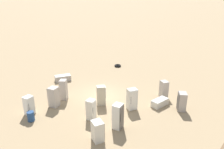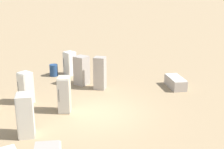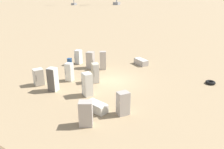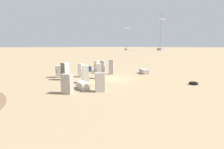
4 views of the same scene
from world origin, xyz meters
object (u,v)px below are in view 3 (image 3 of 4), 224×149
discarded_fridge_0 (103,60)px  discarded_fridge_3 (39,77)px  discarded_fridge_5 (78,57)px  rusty_barrel (70,62)px  discarded_fridge_7 (95,73)px  discarded_fridge_9 (53,79)px  discarded_fridge_10 (123,103)px  scrap_tire (210,82)px  discarded_fridge_2 (69,72)px  discarded_fridge_4 (141,62)px  discarded_fridge_8 (97,107)px  discarded_fridge_1 (87,84)px  discarded_fridge_6 (86,113)px  discarded_fridge_11 (90,60)px

discarded_fridge_0 → discarded_fridge_3: bearing=-144.6°
discarded_fridge_5 → rusty_barrel: discarded_fridge_5 is taller
discarded_fridge_7 → discarded_fridge_9: (-3.15, 2.07, 0.09)m
discarded_fridge_3 → rusty_barrel: size_ratio=1.88×
discarded_fridge_10 → scrap_tire: 9.52m
discarded_fridge_0 → scrap_tire: 10.47m
discarded_fridge_2 → scrap_tire: 12.61m
discarded_fridge_5 → discarded_fridge_0: bearing=173.4°
rusty_barrel → discarded_fridge_2: bearing=-141.6°
discarded_fridge_4 → discarded_fridge_8: 11.11m
discarded_fridge_8 → rusty_barrel: bearing=62.7°
discarded_fridge_2 → discarded_fridge_5: discarded_fridge_2 is taller
discarded_fridge_9 → rusty_barrel: discarded_fridge_9 is taller
discarded_fridge_7 → discarded_fridge_0: bearing=-116.4°
discarded_fridge_3 → discarded_fridge_8: bearing=105.8°
discarded_fridge_3 → discarded_fridge_4: (9.60, -5.78, -0.42)m
discarded_fridge_0 → discarded_fridge_8: (-7.71, -3.98, -0.66)m
discarded_fridge_1 → discarded_fridge_0: bearing=-37.7°
discarded_fridge_8 → discarded_fridge_9: discarded_fridge_9 is taller
discarded_fridge_5 → discarded_fridge_8: discarded_fridge_5 is taller
discarded_fridge_3 → discarded_fridge_7: (2.83, -4.00, 0.15)m
discarded_fridge_0 → discarded_fridge_6: (-9.47, -4.33, -0.17)m
discarded_fridge_8 → discarded_fridge_9: size_ratio=0.88×
rusty_barrel → discarded_fridge_7: bearing=-119.0°
discarded_fridge_1 → discarded_fridge_10: 3.89m
discarded_fridge_7 → discarded_fridge_10: size_ratio=1.10×
discarded_fridge_1 → discarded_fridge_5: discarded_fridge_1 is taller
discarded_fridge_3 → discarded_fridge_6: (-3.23, -7.13, 0.06)m
discarded_fridge_11 → scrap_tire: size_ratio=2.05×
rusty_barrel → discarded_fridge_10: bearing=-124.6°
discarded_fridge_2 → discarded_fridge_6: 7.55m
discarded_fridge_2 → discarded_fridge_7: 2.41m
discarded_fridge_0 → rusty_barrel: bearing=157.6°
discarded_fridge_4 → discarded_fridge_10: size_ratio=1.17×
discarded_fridge_2 → discarded_fridge_1: bearing=142.7°
discarded_fridge_9 → discarded_fridge_10: bearing=166.7°
discarded_fridge_2 → scrap_tire: size_ratio=1.94×
discarded_fridge_0 → discarded_fridge_10: size_ratio=1.20×
discarded_fridge_6 → discarded_fridge_3: bearing=127.4°
discarded_fridge_2 → discarded_fridge_3: discarded_fridge_2 is taller
discarded_fridge_7 → discarded_fridge_8: discarded_fridge_7 is taller
discarded_fridge_10 → rusty_barrel: (6.72, 9.72, -0.41)m
discarded_fridge_0 → discarded_fridge_6: 10.42m
discarded_fridge_8 → discarded_fridge_11: bearing=50.4°
discarded_fridge_0 → discarded_fridge_1: 6.35m
discarded_fridge_5 → discarded_fridge_9: (-6.92, -2.53, 0.18)m
discarded_fridge_2 → discarded_fridge_8: 6.17m
discarded_fridge_2 → scrap_tire: (5.21, -11.46, -0.71)m
discarded_fridge_7 → discarded_fridge_9: discarded_fridge_9 is taller
discarded_fridge_2 → discarded_fridge_4: (7.55, -4.04, -0.52)m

